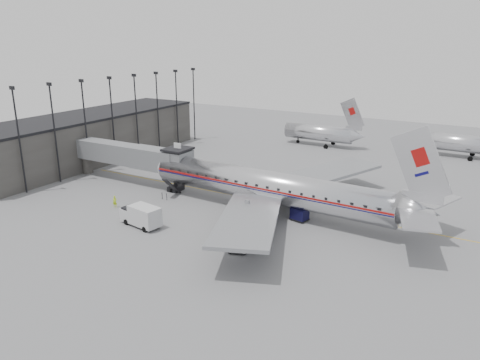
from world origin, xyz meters
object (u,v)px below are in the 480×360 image
(service_van, at_px, (141,215))
(ramp_worker, at_px, (115,202))
(baggage_cart_white, at_px, (238,246))
(baggage_cart_navy, at_px, (300,214))
(airliner, at_px, (273,187))

(service_van, height_order, ramp_worker, service_van)
(service_van, bearing_deg, baggage_cart_white, 7.93)
(baggage_cart_navy, distance_m, ramp_worker, 24.35)
(airliner, height_order, baggage_cart_navy, airliner)
(baggage_cart_white, distance_m, ramp_worker, 21.23)
(baggage_cart_navy, height_order, baggage_cart_white, baggage_cart_navy)
(airliner, bearing_deg, ramp_worker, -152.05)
(airliner, distance_m, baggage_cart_white, 12.83)
(service_van, distance_m, baggage_cart_navy, 19.22)
(baggage_cart_navy, bearing_deg, service_van, -132.66)
(baggage_cart_white, bearing_deg, ramp_worker, 151.11)
(baggage_cart_navy, relative_size, baggage_cart_white, 1.03)
(service_van, bearing_deg, baggage_cart_navy, 44.64)
(airliner, relative_size, baggage_cart_white, 18.53)
(service_van, distance_m, ramp_worker, 7.92)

